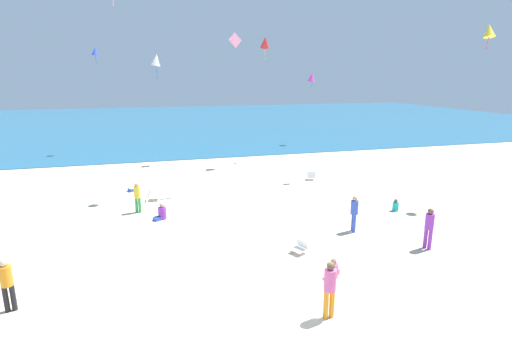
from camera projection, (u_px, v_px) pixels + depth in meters
ground_plane at (234, 202)px, 21.59m from camera, size 120.00×120.00×0.00m
ocean_water at (177, 121)px, 61.01m from camera, size 120.00×60.00×0.05m
beach_chair_far_right at (300, 247)px, 15.36m from camera, size 0.75×0.74×0.53m
beach_chair_near_camera at (152, 196)px, 21.85m from camera, size 0.66×0.59×0.65m
beach_chair_far_left at (311, 176)px, 26.14m from camera, size 0.69×0.69×0.61m
cooler_box at (132, 189)px, 23.70m from camera, size 0.56×0.57×0.23m
person_0 at (137, 195)px, 19.79m from camera, size 0.42×0.42×1.59m
person_1 at (7, 281)px, 11.37m from camera, size 0.37×0.37×1.69m
person_2 at (333, 270)px, 13.50m from camera, size 0.60×0.62×0.71m
person_3 at (396, 206)px, 20.20m from camera, size 0.56×0.56×0.66m
person_4 at (429, 226)px, 15.55m from camera, size 0.45×0.45×1.73m
person_5 at (354, 211)px, 17.31m from camera, size 0.40×0.40×1.69m
person_7 at (161, 213)px, 18.99m from camera, size 0.74×0.62×0.83m
person_8 at (330, 286)px, 11.04m from camera, size 0.37×0.37×1.76m
kite_pink at (235, 41)px, 22.26m from camera, size 0.84×0.30×1.53m
kite_blue at (95, 51)px, 33.89m from camera, size 0.73×0.68×1.52m
kite_yellow at (489, 30)px, 19.77m from camera, size 0.68×0.78×1.30m
kite_magenta at (312, 77)px, 39.00m from camera, size 0.86×0.72×1.89m
kite_white at (156, 60)px, 21.00m from camera, size 0.70×0.63×1.35m
kite_red at (265, 42)px, 29.00m from camera, size 0.79×1.02×1.84m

